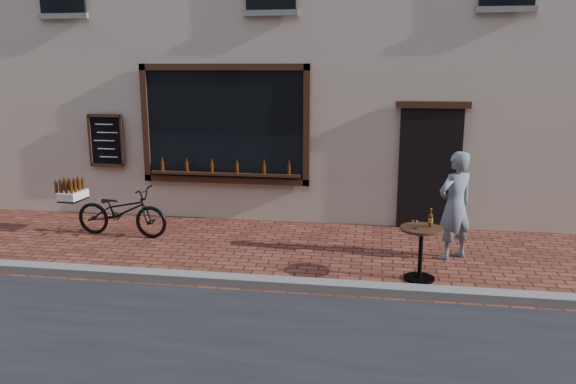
# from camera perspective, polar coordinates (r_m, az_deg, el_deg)

# --- Properties ---
(ground) EXTENTS (90.00, 90.00, 0.00)m
(ground) POSITION_cam_1_polar(r_m,az_deg,el_deg) (7.46, 1.03, -10.37)
(ground) COLOR #4F2419
(ground) RESTS_ON ground
(kerb) EXTENTS (90.00, 0.25, 0.12)m
(kerb) POSITION_cam_1_polar(r_m,az_deg,el_deg) (7.62, 1.25, -9.37)
(kerb) COLOR slate
(kerb) RESTS_ON ground
(cargo_bicycle) EXTENTS (2.02, 0.69, 0.95)m
(cargo_bicycle) POSITION_cam_1_polar(r_m,az_deg,el_deg) (10.25, -16.72, -1.83)
(cargo_bicycle) COLOR black
(cargo_bicycle) RESTS_ON ground
(bistro_table) EXTENTS (0.59, 0.59, 1.01)m
(bistro_table) POSITION_cam_1_polar(r_m,az_deg,el_deg) (8.01, 13.38, -5.00)
(bistro_table) COLOR black
(bistro_table) RESTS_ON ground
(pedestrian) EXTENTS (0.73, 0.68, 1.68)m
(pedestrian) POSITION_cam_1_polar(r_m,az_deg,el_deg) (8.95, 16.61, -1.34)
(pedestrian) COLOR slate
(pedestrian) RESTS_ON ground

